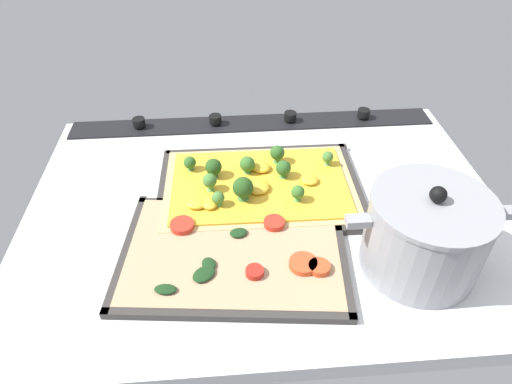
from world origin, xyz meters
TOP-DOWN VIEW (x-y plane):
  - ground_plane at (0.00, 0.00)cm, footprint 86.25×64.22cm
  - stove_control_panel at (-0.00, -28.61)cm, footprint 82.80×7.00cm
  - baking_tray_front at (0.59, -4.29)cm, footprint 38.17×26.37cm
  - broccoli_pizza at (1.03, -4.27)cm, footprint 35.74×23.94cm
  - baking_tray_back at (6.11, 11.64)cm, footprint 38.45×29.15cm
  - veggie_pizza_back at (5.80, 11.76)cm, footprint 35.81×26.51cm
  - cooking_pot at (-22.46, 15.88)cm, footprint 24.90×18.05cm

SIDE VIEW (x-z plane):
  - ground_plane at x=0.00cm, z-range -3.00..0.00cm
  - baking_tray_front at x=0.59cm, z-range -0.28..1.02cm
  - baking_tray_back at x=6.11cm, z-range -0.28..1.02cm
  - stove_control_panel at x=0.00cm, z-range -0.76..1.84cm
  - veggie_pizza_back at x=5.80cm, z-range 0.10..2.00cm
  - broccoli_pizza at x=1.03cm, z-range -1.22..4.65cm
  - cooking_pot at x=-22.46cm, z-range -1.14..14.45cm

